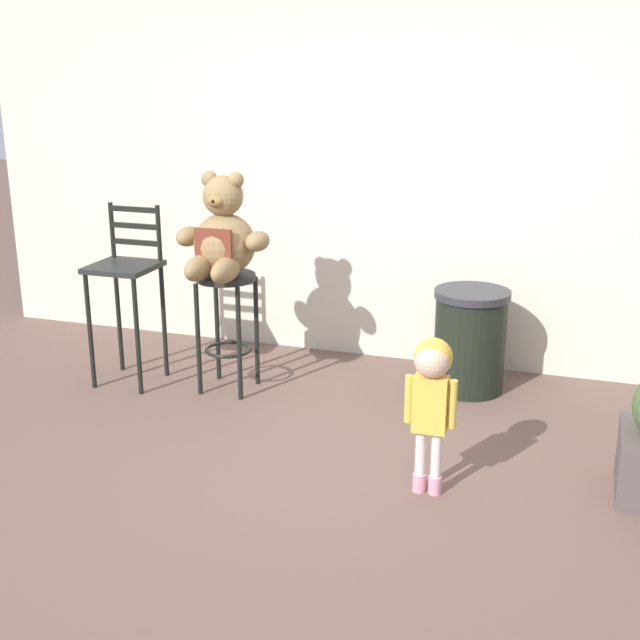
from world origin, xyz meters
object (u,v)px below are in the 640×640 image
at_px(teddy_bear, 222,238).
at_px(child_walking, 432,383).
at_px(trash_bin, 470,340).
at_px(bar_chair_empty, 126,279).
at_px(bar_stool_with_teddy, 227,308).

relative_size(teddy_bear, child_walking, 0.80).
distance_m(trash_bin, bar_chair_empty, 2.35).
distance_m(bar_stool_with_teddy, trash_bin, 1.64).
bearing_deg(bar_chair_empty, teddy_bear, 2.59).
bearing_deg(teddy_bear, trash_bin, 19.17).
height_order(bar_stool_with_teddy, teddy_bear, teddy_bear).
bearing_deg(bar_stool_with_teddy, trash_bin, 18.11).
xyz_separation_m(bar_stool_with_teddy, child_walking, (1.56, -0.98, 0.03)).
bearing_deg(child_walking, bar_chair_empty, -127.37).
height_order(bar_stool_with_teddy, bar_chair_empty, bar_chair_empty).
height_order(teddy_bear, trash_bin, teddy_bear).
height_order(bar_stool_with_teddy, child_walking, child_walking).
distance_m(child_walking, bar_chair_empty, 2.45).
bearing_deg(teddy_bear, bar_stool_with_teddy, 90.00).
height_order(teddy_bear, child_walking, teddy_bear).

